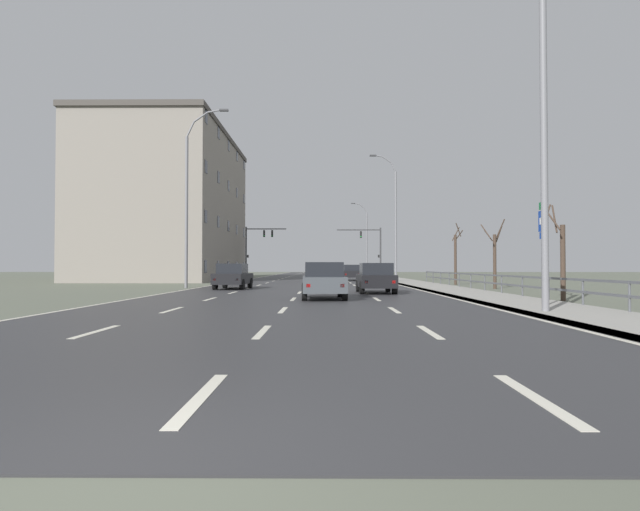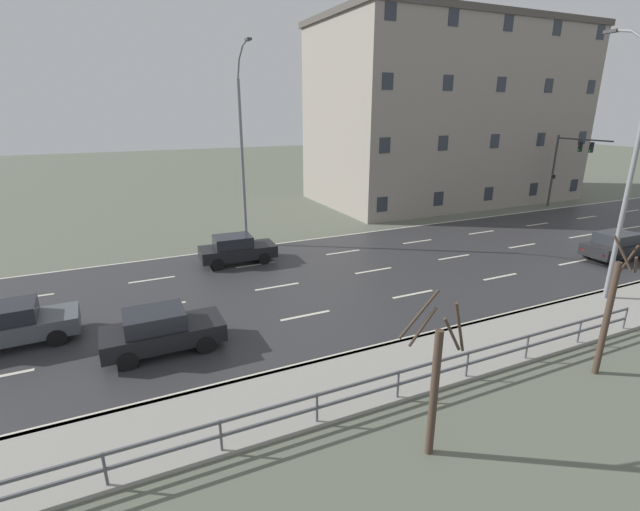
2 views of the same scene
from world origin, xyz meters
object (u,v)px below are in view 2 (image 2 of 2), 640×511
at_px(street_lamp_midground, 628,176).
at_px(car_near_left, 237,249).
at_px(car_near_right, 162,330).
at_px(car_distant, 617,246).
at_px(car_far_left, 13,324).
at_px(brick_building, 446,114).
at_px(street_lamp_left_bank, 243,153).
at_px(traffic_signal_left, 567,159).

relative_size(street_lamp_midground, car_near_left, 2.72).
bearing_deg(car_near_left, street_lamp_midground, 51.49).
xyz_separation_m(car_near_right, car_distant, (0.07, 24.62, 0.00)).
distance_m(car_near_right, car_far_left, 5.52).
bearing_deg(brick_building, car_near_left, -64.70).
height_order(street_lamp_midground, car_far_left, street_lamp_midground).
relative_size(car_far_left, brick_building, 0.18).
distance_m(street_lamp_midground, street_lamp_left_bank, 19.27).
height_order(traffic_signal_left, car_distant, traffic_signal_left).
relative_size(car_near_right, car_distant, 1.00).
bearing_deg(brick_building, car_far_left, -63.25).
bearing_deg(street_lamp_midground, car_far_left, -104.87).
xyz_separation_m(car_near_right, brick_building, (-19.00, 27.53, 6.87)).
relative_size(street_lamp_midground, car_far_left, 2.72).
bearing_deg(traffic_signal_left, street_lamp_midground, -46.74).
xyz_separation_m(car_near_left, brick_building, (-10.72, 22.67, 6.87)).
distance_m(street_lamp_left_bank, car_distant, 22.14).
bearing_deg(car_near_right, street_lamp_left_bank, 150.61).
relative_size(car_near_left, brick_building, 0.18).
height_order(traffic_signal_left, car_far_left, traffic_signal_left).
bearing_deg(car_near_right, car_near_left, 149.24).
bearing_deg(car_distant, car_near_right, -89.25).
bearing_deg(car_near_left, car_near_right, -28.16).
height_order(car_near_left, car_near_right, same).
distance_m(car_near_right, brick_building, 34.15).
bearing_deg(car_distant, traffic_signal_left, 141.01).
height_order(car_near_left, car_far_left, same).
bearing_deg(traffic_signal_left, car_far_left, -78.23).
xyz_separation_m(street_lamp_midground, car_far_left, (-6.20, -23.35, -4.75)).
distance_m(car_far_left, car_distant, 29.56).
relative_size(street_lamp_left_bank, car_near_left, 2.79).
bearing_deg(car_distant, street_lamp_left_bank, -121.16).
bearing_deg(brick_building, car_near_right, -55.38).
bearing_deg(street_lamp_left_bank, brick_building, 109.72).
relative_size(street_lamp_midground, traffic_signal_left, 1.86).
relative_size(street_lamp_midground, car_near_right, 2.75).
bearing_deg(car_near_right, car_far_left, -119.75).
bearing_deg(car_far_left, car_distant, 82.39).
bearing_deg(street_lamp_left_bank, car_near_left, -25.17).
bearing_deg(car_far_left, traffic_signal_left, 99.54).
bearing_deg(car_distant, car_far_left, -94.47).
distance_m(car_near_left, brick_building, 26.00).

